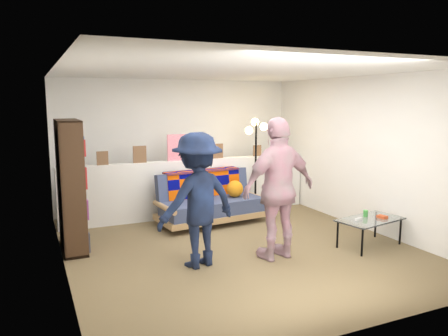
# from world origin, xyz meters

# --- Properties ---
(ground) EXTENTS (5.00, 5.00, 0.00)m
(ground) POSITION_xyz_m (0.00, 0.00, 0.00)
(ground) COLOR brown
(ground) RESTS_ON ground
(room_shell) EXTENTS (4.60, 5.05, 2.45)m
(room_shell) POSITION_xyz_m (0.00, 0.47, 1.67)
(room_shell) COLOR silver
(room_shell) RESTS_ON ground
(half_wall_ledge) EXTENTS (4.45, 0.15, 1.00)m
(half_wall_ledge) POSITION_xyz_m (0.00, 1.80, 0.50)
(half_wall_ledge) COLOR silver
(half_wall_ledge) RESTS_ON ground
(ledge_decor) EXTENTS (2.97, 0.02, 0.45)m
(ledge_decor) POSITION_xyz_m (-0.23, 1.78, 1.18)
(ledge_decor) COLOR brown
(ledge_decor) RESTS_ON half_wall_ledge
(futon_sofa) EXTENTS (1.84, 1.01, 0.76)m
(futon_sofa) POSITION_xyz_m (0.15, 1.26, 0.35)
(futon_sofa) COLOR #A47E50
(futon_sofa) RESTS_ON ground
(bookshelf) EXTENTS (0.29, 0.88, 1.77)m
(bookshelf) POSITION_xyz_m (-2.08, 0.81, 0.82)
(bookshelf) COLOR #311D10
(bookshelf) RESTS_ON ground
(coffee_table) EXTENTS (1.01, 0.67, 0.49)m
(coffee_table) POSITION_xyz_m (1.70, -0.77, 0.37)
(coffee_table) COLOR black
(coffee_table) RESTS_ON ground
(floor_lamp) EXTENTS (0.37, 0.31, 1.71)m
(floor_lamp) POSITION_xyz_m (1.14, 1.54, 1.21)
(floor_lamp) COLOR black
(floor_lamp) RESTS_ON ground
(person_left) EXTENTS (1.18, 0.84, 1.64)m
(person_left) POSITION_xyz_m (-0.74, -0.45, 0.82)
(person_left) COLOR black
(person_left) RESTS_ON ground
(person_right) EXTENTS (1.11, 0.56, 1.82)m
(person_right) POSITION_xyz_m (0.30, -0.63, 0.91)
(person_right) COLOR pink
(person_right) RESTS_ON ground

